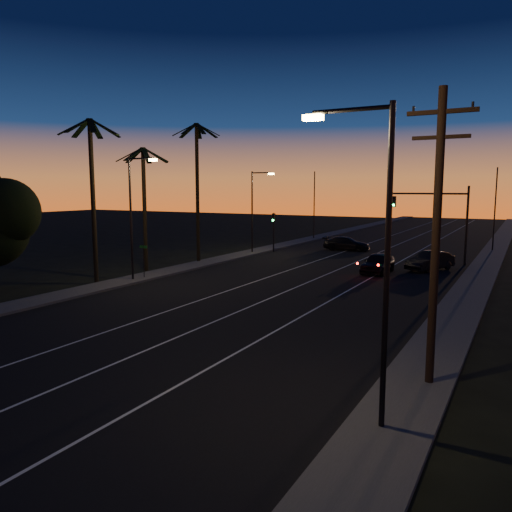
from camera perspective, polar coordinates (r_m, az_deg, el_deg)
The scene contains 21 objects.
road at distance 40.48m, azimuth 7.67°, elevation -1.95°, with size 20.00×170.00×0.01m, color black.
sidewalk_left at distance 45.64m, azimuth -5.56°, elevation -0.73°, with size 2.40×170.00×0.16m, color #383735.
sidewalk_right at distance 38.00m, azimuth 23.66°, elevation -3.06°, with size 2.40×170.00×0.16m, color #383735.
lane_stripe_left at distance 41.63m, azimuth 3.82°, elevation -1.61°, with size 0.12×160.00×0.01m, color silver.
lane_stripe_mid at distance 40.31m, azimuth 8.34°, elevation -1.99°, with size 0.12×160.00×0.01m, color silver.
lane_stripe_right at distance 39.25m, azimuth 13.13°, elevation -2.37°, with size 0.12×160.00×0.01m, color silver.
palm_near at distance 36.89m, azimuth -18.20°, elevation 7.83°, with size 4.25×4.16×11.53m.
palm_mid at distance 41.63m, azimuth -12.66°, elevation 6.84°, with size 4.25×4.16×10.03m.
palm_far at distance 45.72m, azimuth -6.73°, elevation 8.74°, with size 4.25×4.16×12.53m.
streetlight_left_near at distance 37.00m, azimuth -13.80°, elevation 5.28°, with size 2.55×0.26×9.00m.
streetlight_left_far at distance 51.73m, azimuth -0.14°, elevation 5.84°, with size 2.55×0.26×8.50m.
streetlight_right_near at distance 13.82m, azimuth 13.63°, elevation 1.54°, with size 2.55×0.26×9.00m.
street_sign at distance 38.13m, azimuth -12.72°, elevation -0.16°, with size 0.70×0.06×2.60m.
utility_pole at distance 17.54m, azimuth 19.91°, elevation 2.54°, with size 2.20×0.28×10.00m.
signal_mast at distance 47.85m, azimuth 20.20°, elevation 4.88°, with size 7.10×0.41×7.00m.
signal_post at distance 53.04m, azimuth 2.02°, elevation 3.54°, with size 0.28×0.37×4.20m.
far_pole_left at distance 67.25m, azimuth 6.66°, elevation 5.75°, with size 0.14×0.14×9.00m, color black.
far_pole_right at distance 59.41m, azimuth 25.64°, elevation 4.79°, with size 0.14×0.14×9.00m, color black.
lead_car at distance 41.37m, azimuth 13.75°, elevation -0.76°, with size 1.95×5.29×1.61m.
right_car at distance 43.89m, azimuth 19.29°, elevation -0.52°, with size 3.49×5.02×1.57m.
cross_car at distance 55.72m, azimuth 10.30°, elevation 1.40°, with size 5.30×2.70×1.47m.
Camera 1 is at (14.26, -7.28, 6.76)m, focal length 35.00 mm.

